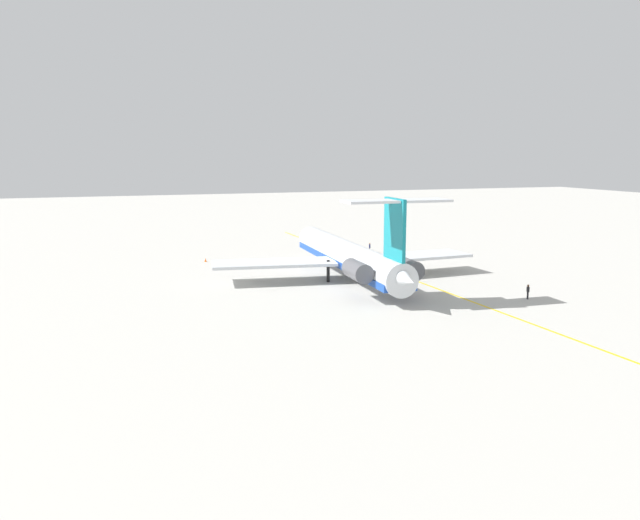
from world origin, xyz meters
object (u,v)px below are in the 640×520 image
(main_jetliner, at_px, (350,256))
(safety_cone_nose, at_px, (206,260))
(ground_crew_near_nose, at_px, (370,246))
(ground_crew_near_tail, at_px, (528,290))

(main_jetliner, xyz_separation_m, safety_cone_nose, (21.70, 16.22, -3.07))
(ground_crew_near_nose, distance_m, ground_crew_near_tail, 39.55)
(main_jetliner, height_order, ground_crew_near_tail, main_jetliner)
(ground_crew_near_nose, bearing_deg, safety_cone_nose, 46.78)
(ground_crew_near_nose, height_order, ground_crew_near_tail, ground_crew_near_tail)
(main_jetliner, xyz_separation_m, ground_crew_near_nose, (22.01, -12.59, -2.29))
(ground_crew_near_nose, xyz_separation_m, safety_cone_nose, (-0.32, 28.81, -0.78))
(main_jetliner, relative_size, ground_crew_near_tail, 23.48)
(main_jetliner, relative_size, ground_crew_near_nose, 25.22)
(ground_crew_near_nose, xyz_separation_m, ground_crew_near_tail, (-39.42, -3.19, 0.08))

